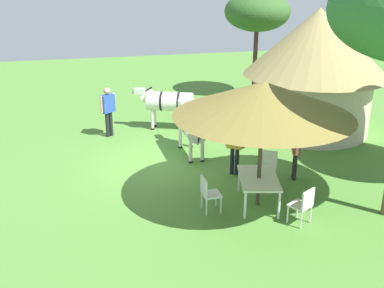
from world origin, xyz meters
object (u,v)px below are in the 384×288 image
(patio_chair_near_hut, at_px, (303,204))
(guest_beside_umbrella, at_px, (296,147))
(zebra_nearest_camera, at_px, (168,102))
(standing_watcher, at_px, (108,107))
(zebra_by_umbrella, at_px, (190,124))
(shade_umbrella, at_px, (263,99))
(patio_dining_table, at_px, (259,180))
(patio_chair_east_end, at_px, (268,165))
(guest_behind_table, at_px, (235,142))
(acacia_tree_left_background, at_px, (257,12))
(patio_chair_west_end, at_px, (208,192))
(thatched_hut, at_px, (315,65))

(patio_chair_near_hut, height_order, guest_beside_umbrella, guest_beside_umbrella)
(guest_beside_umbrella, bearing_deg, zebra_nearest_camera, 47.33)
(standing_watcher, bearing_deg, zebra_by_umbrella, 102.68)
(guest_beside_umbrella, bearing_deg, standing_watcher, 65.22)
(shade_umbrella, height_order, patio_chair_near_hut, shade_umbrella)
(patio_dining_table, bearing_deg, zebra_by_umbrella, -166.77)
(patio_dining_table, height_order, guest_beside_umbrella, guest_beside_umbrella)
(patio_chair_east_end, relative_size, zebra_by_umbrella, 0.38)
(patio_dining_table, bearing_deg, guest_behind_table, 179.78)
(patio_chair_east_end, bearing_deg, guest_behind_table, -15.02)
(zebra_by_umbrella, height_order, acacia_tree_left_background, acacia_tree_left_background)
(acacia_tree_left_background, bearing_deg, guest_behind_table, -24.22)
(patio_chair_west_end, xyz_separation_m, guest_beside_umbrella, (-1.20, 2.80, 0.41))
(thatched_hut, xyz_separation_m, acacia_tree_left_background, (-4.98, -0.25, 1.34))
(guest_behind_table, bearing_deg, standing_watcher, -14.65)
(zebra_nearest_camera, bearing_deg, patio_dining_table, -149.23)
(patio_chair_west_end, xyz_separation_m, standing_watcher, (-5.88, -1.91, 0.52))
(patio_chair_east_end, distance_m, zebra_nearest_camera, 5.36)
(acacia_tree_left_background, bearing_deg, patio_chair_west_end, -26.34)
(patio_chair_near_hut, bearing_deg, guest_behind_table, 72.03)
(shade_umbrella, distance_m, zebra_by_umbrella, 4.08)
(zebra_nearest_camera, relative_size, zebra_by_umbrella, 0.94)
(shade_umbrella, xyz_separation_m, patio_chair_east_end, (-1.08, 0.69, -2.18))
(guest_beside_umbrella, bearing_deg, guest_behind_table, 85.74)
(patio_dining_table, distance_m, guest_behind_table, 1.86)
(patio_dining_table, xyz_separation_m, guest_beside_umbrella, (-1.16, 1.51, 0.27))
(shade_umbrella, relative_size, guest_behind_table, 2.62)
(guest_behind_table, relative_size, standing_watcher, 0.92)
(patio_chair_west_end, relative_size, zebra_nearest_camera, 0.41)
(patio_chair_west_end, height_order, acacia_tree_left_background, acacia_tree_left_background)
(patio_dining_table, bearing_deg, patio_chair_west_end, -87.93)
(guest_beside_umbrella, bearing_deg, patio_chair_east_end, 115.29)
(patio_chair_west_end, bearing_deg, thatched_hut, 131.27)
(shade_umbrella, xyz_separation_m, patio_chair_west_end, (0.05, -1.28, -2.18))
(patio_dining_table, relative_size, standing_watcher, 0.96)
(guest_beside_umbrella, bearing_deg, acacia_tree_left_background, 6.60)
(patio_chair_west_end, distance_m, guest_behind_table, 2.32)
(zebra_nearest_camera, bearing_deg, patio_chair_east_end, -139.89)
(patio_dining_table, relative_size, guest_behind_table, 1.04)
(acacia_tree_left_background, bearing_deg, patio_dining_table, -20.09)
(zebra_nearest_camera, relative_size, acacia_tree_left_background, 0.48)
(standing_watcher, bearing_deg, guest_beside_umbrella, 101.47)
(patio_chair_near_hut, bearing_deg, patio_chair_east_end, 58.54)
(zebra_nearest_camera, bearing_deg, patio_chair_west_end, -161.12)
(zebra_by_umbrella, bearing_deg, guest_beside_umbrella, -48.00)
(standing_watcher, bearing_deg, guest_behind_table, 94.96)
(zebra_nearest_camera, height_order, zebra_by_umbrella, zebra_nearest_camera)
(thatched_hut, distance_m, guest_behind_table, 5.00)
(acacia_tree_left_background, bearing_deg, thatched_hut, 2.88)
(shade_umbrella, height_order, zebra_by_umbrella, shade_umbrella)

